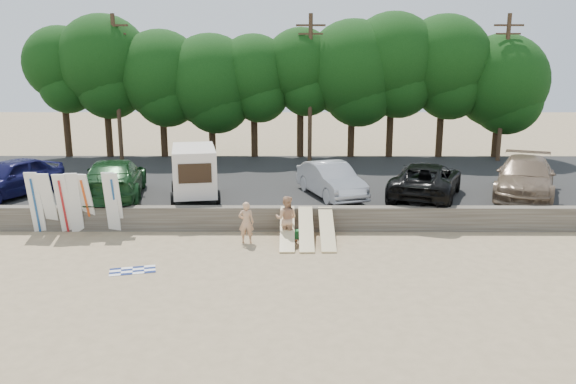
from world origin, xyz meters
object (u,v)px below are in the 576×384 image
at_px(car_3, 426,180).
at_px(cooler, 297,234).
at_px(box_trailer, 194,170).
at_px(car_4, 525,177).
at_px(beachgoer_a, 246,222).
at_px(beachgoer_b, 286,219).
at_px(car_1, 114,179).
at_px(car_2, 331,180).
at_px(car_0, 10,178).

bearing_deg(car_3, cooler, 54.19).
bearing_deg(box_trailer, car_3, -9.92).
xyz_separation_m(car_4, beachgoer_a, (-12.62, -4.94, -0.78)).
height_order(beachgoer_a, beachgoer_b, beachgoer_b).
height_order(car_1, beachgoer_b, car_1).
distance_m(box_trailer, car_2, 6.29).
bearing_deg(beachgoer_b, car_3, -134.77).
xyz_separation_m(car_0, car_2, (14.84, 0.09, -0.10)).
bearing_deg(beachgoer_b, box_trailer, -32.88).
distance_m(beachgoer_b, cooler, 0.93).
xyz_separation_m(box_trailer, beachgoer_b, (4.22, -4.13, -1.13)).
bearing_deg(car_2, car_3, -23.28).
height_order(box_trailer, beachgoer_b, box_trailer).
relative_size(car_0, car_2, 1.09).
relative_size(car_3, cooler, 15.69).
bearing_deg(car_2, car_0, 160.63).
bearing_deg(car_1, car_2, 171.70).
height_order(car_1, car_2, car_1).
relative_size(box_trailer, car_3, 0.67).
relative_size(beachgoer_a, cooler, 4.29).
relative_size(car_2, car_3, 0.81).
xyz_separation_m(car_2, cooler, (-1.62, -4.15, -1.33)).
height_order(car_1, cooler, car_1).
height_order(car_0, car_1, car_1).
xyz_separation_m(car_0, car_1, (4.90, -0.25, 0.01)).
relative_size(box_trailer, car_0, 0.76).
relative_size(box_trailer, beachgoer_b, 2.22).
xyz_separation_m(car_4, cooler, (-10.67, -4.33, -1.44)).
bearing_deg(car_3, box_trailer, 21.79).
bearing_deg(box_trailer, cooler, -49.60).
distance_m(car_1, cooler, 9.27).
xyz_separation_m(car_3, beachgoer_b, (-6.37, -4.25, -0.63)).
distance_m(car_0, car_4, 23.90).
relative_size(car_0, beachgoer_b, 2.92).
bearing_deg(car_0, cooler, 5.92).
height_order(car_1, car_4, car_1).
distance_m(car_3, car_4, 4.73).
bearing_deg(cooler, beachgoer_a, -167.14).
relative_size(car_2, cooler, 12.65).
bearing_deg(beachgoer_b, car_2, -102.70).
height_order(box_trailer, car_2, box_trailer).
relative_size(box_trailer, car_2, 0.83).
bearing_deg(beachgoer_b, car_1, -16.39).
height_order(car_2, car_4, car_4).
xyz_separation_m(box_trailer, beachgoer_a, (2.68, -4.37, -1.21)).
height_order(car_2, cooler, car_2).
bearing_deg(car_4, cooler, -134.20).
distance_m(car_3, beachgoer_a, 9.12).
distance_m(car_0, car_2, 14.84).
xyz_separation_m(car_4, beachgoer_b, (-11.08, -4.71, -0.70)).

